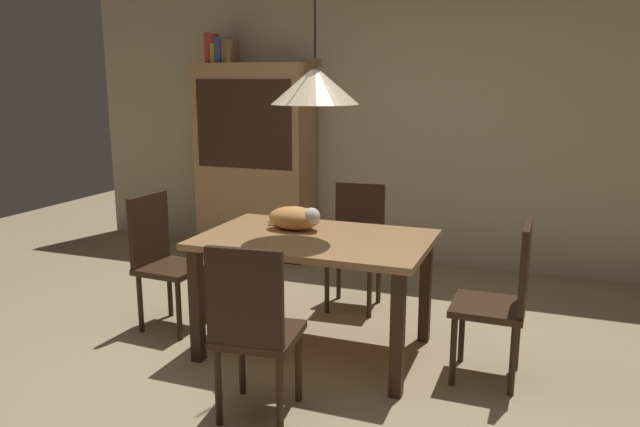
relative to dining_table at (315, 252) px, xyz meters
name	(u,v)px	position (x,y,z in m)	size (l,w,h in m)	color
ground	(277,378)	(-0.07, -0.44, -0.65)	(10.00, 10.00, 0.00)	tan
back_wall	(393,107)	(-0.07, 2.21, 0.80)	(6.40, 0.10, 2.90)	beige
dining_table	(315,252)	(0.00, 0.00, 0.00)	(1.40, 0.90, 0.75)	#A87A4C
chair_left_side	(163,255)	(-1.13, 0.00, -0.14)	(0.42, 0.42, 0.93)	#382316
chair_right_side	(503,295)	(1.13, 0.00, -0.14)	(0.41, 0.41, 0.93)	#382316
chair_near_front	(253,325)	(0.01, -0.88, -0.14)	(0.44, 0.44, 0.93)	#382316
chair_far_back	(356,240)	(0.00, 0.88, -0.14)	(0.42, 0.42, 0.93)	#382316
cat_sleeping	(296,218)	(-0.18, 0.12, 0.18)	(0.39, 0.23, 0.16)	#E59951
pendant_lamp	(315,85)	(0.00, 0.00, 1.01)	(0.52, 0.52, 1.30)	beige
hutch_bookcase	(255,165)	(-1.35, 1.88, 0.24)	(1.12, 0.45, 1.85)	tan
book_red_tall	(212,48)	(-1.78, 1.88, 1.34)	(0.04, 0.22, 0.28)	#B73833
book_yellow_short	(217,54)	(-1.72, 1.88, 1.29)	(0.04, 0.20, 0.18)	gold
book_blue_wide	(223,50)	(-1.66, 1.88, 1.32)	(0.06, 0.24, 0.24)	#384C93
book_brown_thick	(230,51)	(-1.58, 1.88, 1.31)	(0.06, 0.24, 0.22)	brown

